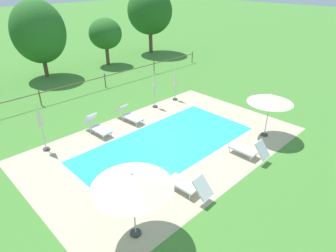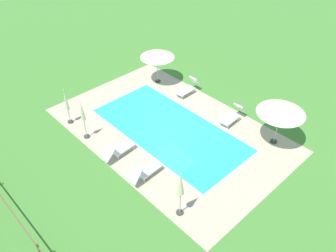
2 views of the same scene
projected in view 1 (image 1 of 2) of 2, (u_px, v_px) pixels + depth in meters
ground_plane at (166, 144)px, 14.46m from camera, size 160.00×160.00×0.00m
pool_deck_paving at (166, 144)px, 14.46m from camera, size 13.14×8.41×0.01m
swimming_pool_water at (166, 144)px, 14.46m from camera, size 9.02×4.29×0.01m
pool_coping_rim at (166, 144)px, 14.46m from camera, size 9.50×4.77×0.01m
sun_lounger_north_near_steps at (129, 115)px, 16.57m from camera, size 0.72×1.99×0.89m
sun_lounger_north_mid at (188, 185)px, 11.04m from camera, size 0.69×1.92×0.96m
sun_lounger_north_far at (97, 127)px, 15.27m from camera, size 0.68×1.88×0.99m
sun_lounger_north_end at (249, 150)px, 13.26m from camera, size 0.66×1.85×1.01m
patio_umbrella_open_foreground at (132, 181)px, 8.44m from camera, size 2.49×2.49×2.45m
patio_umbrella_open_by_bench at (271, 99)px, 14.28m from camera, size 2.25×2.25×2.35m
patio_umbrella_closed_row_west at (155, 84)px, 17.77m from camera, size 0.32×0.32×2.34m
patio_umbrella_closed_row_mid_west at (39, 118)px, 13.18m from camera, size 0.32×0.32×2.50m
patio_umbrella_closed_row_centre at (175, 80)px, 18.92m from camera, size 0.32×0.32×2.27m
perimeter_fence at (75, 86)px, 19.89m from camera, size 24.49×0.08×1.05m
tree_west_mid at (105, 34)px, 25.99m from camera, size 2.93×2.93×4.14m
tree_east_mid at (39, 32)px, 22.36m from camera, size 4.09×4.09×5.97m
tree_far_east at (150, 11)px, 29.51m from camera, size 4.56×4.56×6.49m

